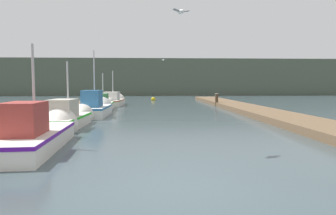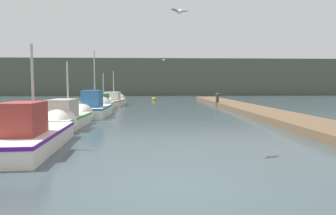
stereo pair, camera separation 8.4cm
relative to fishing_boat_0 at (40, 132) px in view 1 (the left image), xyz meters
The scene contains 13 objects.
ground_plane 6.16m from the fishing_boat_0, 46.57° to the right, with size 200.00×200.00×0.00m.
dock_left 11.83m from the fishing_boat_0, 102.61° to the left, with size 2.67×40.00×0.35m.
dock_right 15.96m from the fishing_boat_0, 46.31° to the left, with size 2.67×40.00×0.35m.
distant_shore_ridge 52.88m from the fishing_boat_0, 85.41° to the left, with size 120.00×16.00×6.84m.
fishing_boat_0 is the anchor object (origin of this frame).
fishing_boat_1 4.42m from the fishing_boat_0, 92.94° to the left, with size 1.47×4.98×3.48m.
fishing_boat_2 9.56m from the fishing_boat_0, 89.86° to the left, with size 1.78×5.15×4.69m.
fishing_boat_3 14.01m from the fishing_boat_0, 90.77° to the left, with size 1.46×5.14×3.26m.
fishing_boat_4 19.39m from the fishing_boat_0, 90.26° to the left, with size 1.91×5.51×3.92m.
mooring_piling_0 20.18m from the fishing_boat_0, 61.07° to the left, with size 0.33×0.33×1.20m.
channel_buoy 28.62m from the fishing_boat_0, 82.33° to the left, with size 0.56×0.56×1.06m.
seagull_lead 6.07m from the fishing_boat_0, 15.80° to the right, with size 0.54×0.36×0.12m.
seagull_1 16.49m from the fishing_boat_0, 73.11° to the left, with size 0.56×0.31×0.12m.
Camera 1 is at (-0.41, -5.67, 2.01)m, focal length 32.00 mm.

